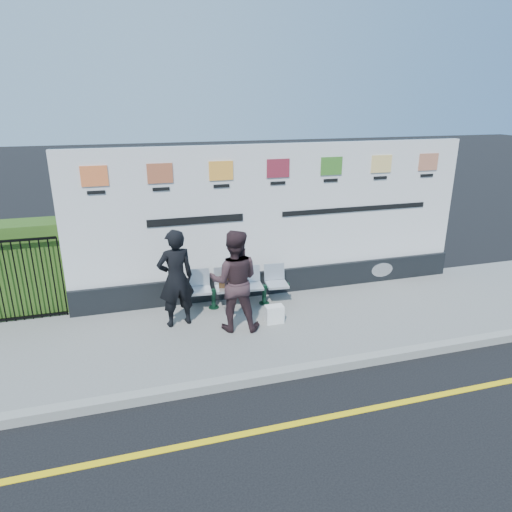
{
  "coord_description": "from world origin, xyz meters",
  "views": [
    {
      "loc": [
        -2.31,
        -4.45,
        3.92
      ],
      "look_at": [
        -0.17,
        2.95,
        1.25
      ],
      "focal_mm": 32.0,
      "sensor_mm": 36.0,
      "label": 1
    }
  ],
  "objects": [
    {
      "name": "woman_right",
      "position": [
        -0.68,
        2.5,
        1.01
      ],
      "size": [
        1.01,
        0.88,
        1.77
      ],
      "primitive_type": "imported",
      "rotation": [
        0.0,
        0.0,
        2.87
      ],
      "color": "#352226",
      "rests_on": "pavement"
    },
    {
      "name": "billboard",
      "position": [
        0.5,
        3.85,
        1.42
      ],
      "size": [
        8.0,
        0.3,
        3.0
      ],
      "color": "black",
      "rests_on": "pavement"
    },
    {
      "name": "kerb",
      "position": [
        0.0,
        1.0,
        0.07
      ],
      "size": [
        14.0,
        0.18,
        0.14
      ],
      "primitive_type": "cube",
      "color": "gray",
      "rests_on": "ground"
    },
    {
      "name": "pavement",
      "position": [
        0.0,
        2.5,
        0.06
      ],
      "size": [
        14.0,
        3.0,
        0.12
      ],
      "primitive_type": "cube",
      "color": "gray",
      "rests_on": "ground"
    },
    {
      "name": "yellow_line",
      "position": [
        0.0,
        0.0,
        0.0
      ],
      "size": [
        14.0,
        0.1,
        0.01
      ],
      "primitive_type": "cube",
      "color": "yellow",
      "rests_on": "ground"
    },
    {
      "name": "hedge",
      "position": [
        -4.58,
        4.3,
        0.97
      ],
      "size": [
        2.35,
        0.7,
        1.7
      ],
      "primitive_type": "cube",
      "color": "#315519",
      "rests_on": "pavement"
    },
    {
      "name": "bench",
      "position": [
        -0.39,
        3.36,
        0.32
      ],
      "size": [
        1.92,
        0.66,
        0.4
      ],
      "primitive_type": null,
      "rotation": [
        0.0,
        0.0,
        -0.08
      ],
      "color": "silver",
      "rests_on": "pavement"
    },
    {
      "name": "ground",
      "position": [
        0.0,
        0.0,
        0.0
      ],
      "size": [
        80.0,
        80.0,
        0.0
      ],
      "primitive_type": "plane",
      "color": "black"
    },
    {
      "name": "carrier_bag_white",
      "position": [
        0.04,
        2.51,
        0.28
      ],
      "size": [
        0.32,
        0.19,
        0.32
      ],
      "primitive_type": "cube",
      "color": "silver",
      "rests_on": "pavement"
    },
    {
      "name": "woman_left",
      "position": [
        -1.62,
        2.92,
        0.99
      ],
      "size": [
        0.7,
        0.53,
        1.75
      ],
      "primitive_type": "imported",
      "rotation": [
        0.0,
        0.0,
        3.33
      ],
      "color": "black",
      "rests_on": "pavement"
    },
    {
      "name": "handbag_brown",
      "position": [
        -0.64,
        3.38,
        0.63
      ],
      "size": [
        0.29,
        0.18,
        0.21
      ],
      "primitive_type": "cube",
      "rotation": [
        0.0,
        0.0,
        -0.28
      ],
      "color": "black",
      "rests_on": "bench"
    }
  ]
}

